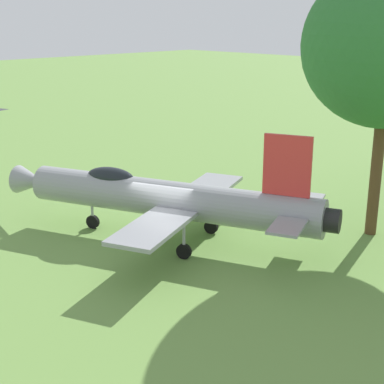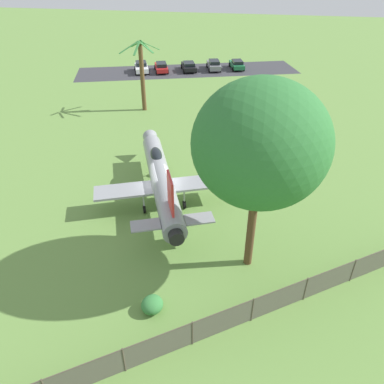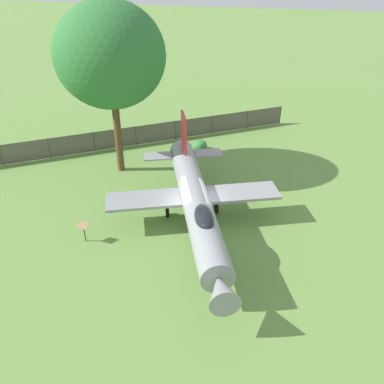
{
  "view_description": "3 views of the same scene",
  "coord_description": "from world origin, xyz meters",
  "views": [
    {
      "loc": [
        16.35,
        -15.02,
        9.0
      ],
      "look_at": [
        0.74,
        0.54,
        2.18
      ],
      "focal_mm": 53.32,
      "sensor_mm": 36.0,
      "label": 1
    },
    {
      "loc": [
        22.33,
        6.42,
        15.87
      ],
      "look_at": [
        2.19,
        2.69,
        2.5
      ],
      "focal_mm": 34.73,
      "sensor_mm": 36.0,
      "label": 2
    },
    {
      "loc": [
        -18.18,
        -4.31,
        13.5
      ],
      "look_at": [
        -1.07,
        -0.08,
        2.92
      ],
      "focal_mm": 37.99,
      "sensor_mm": 36.0,
      "label": 3
    }
  ],
  "objects": [
    {
      "name": "shrub_near_fence",
      "position": [
        9.97,
        2.02,
        0.4
      ],
      "size": [
        1.23,
        1.15,
        0.8
      ],
      "color": "#387F3D",
      "rests_on": "ground_plane"
    },
    {
      "name": "perimeter_fence",
      "position": [
        9.69,
        7.15,
        0.86
      ],
      "size": [
        15.14,
        21.73,
        1.61
      ],
      "rotation": [
        0.0,
        0.0,
        8.46
      ],
      "color": "#4C4238",
      "rests_on": "ground_plane"
    },
    {
      "name": "shade_tree",
      "position": [
        5.48,
        6.72,
        7.87
      ],
      "size": [
        6.8,
        6.9,
        11.16
      ],
      "color": "brown",
      "rests_on": "ground_plane"
    },
    {
      "name": "ground_plane",
      "position": [
        0.0,
        0.0,
        0.0
      ],
      "size": [
        200.0,
        200.0,
        0.0
      ],
      "primitive_type": "plane",
      "color": "#668E42"
    },
    {
      "name": "info_plaque",
      "position": [
        -2.69,
        5.41,
        0.85
      ],
      "size": [
        0.47,
        0.64,
        1.14
      ],
      "color": "#333333",
      "rests_on": "ground_plane"
    },
    {
      "name": "display_jet",
      "position": [
        -0.33,
        -0.13,
        1.87
      ],
      "size": [
        13.92,
        9.65,
        4.88
      ],
      "rotation": [
        0.0,
        0.0,
        3.53
      ],
      "color": "gray",
      "rests_on": "ground_plane"
    }
  ]
}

